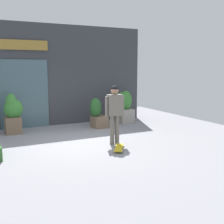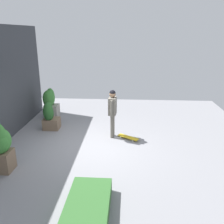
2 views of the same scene
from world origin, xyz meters
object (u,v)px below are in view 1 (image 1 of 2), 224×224
(skateboard, at_px, (119,148))
(planter_box_left, at_px, (124,105))
(planter_box_right, at_px, (13,112))
(planter_box_mid, at_px, (97,114))
(skateboarder, at_px, (115,108))

(skateboard, height_order, planter_box_left, planter_box_left)
(planter_box_left, height_order, planter_box_right, planter_box_right)
(planter_box_mid, bearing_deg, planter_box_left, 16.63)
(skateboarder, bearing_deg, planter_box_right, -135.01)
(skateboard, bearing_deg, planter_box_right, -113.39)
(planter_box_left, bearing_deg, skateboarder, -123.84)
(planter_box_mid, bearing_deg, skateboarder, -102.33)
(skateboarder, bearing_deg, planter_box_mid, 171.86)
(skateboarder, distance_m, planter_box_left, 3.52)
(skateboarder, bearing_deg, skateboard, -11.28)
(planter_box_left, distance_m, planter_box_right, 4.41)
(skateboarder, height_order, planter_box_right, skateboarder)
(planter_box_left, relative_size, planter_box_right, 0.94)
(skateboarder, height_order, skateboard, skateboarder)
(planter_box_right, relative_size, planter_box_mid, 1.24)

